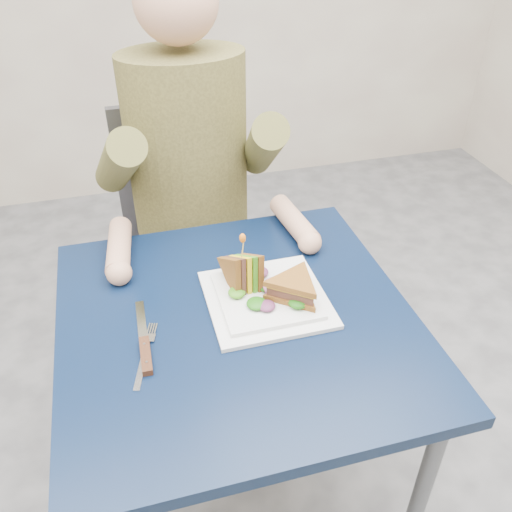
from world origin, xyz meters
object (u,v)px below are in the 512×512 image
object	(u,v)px
sandwich_upright	(243,273)
knife	(145,349)
fork	(145,357)
diner	(187,134)
plate	(266,298)
sandwich_flat	(294,288)
table	(238,343)
chair	(190,227)

from	to	relation	value
sandwich_upright	knife	world-z (taller)	sandwich_upright
fork	knife	bearing A→B (deg)	80.94
fork	sandwich_upright	bearing A→B (deg)	31.50
sandwich_upright	diner	bearing A→B (deg)	94.01
plate	sandwich_flat	bearing A→B (deg)	-24.44
table	knife	world-z (taller)	knife
chair	sandwich_flat	size ratio (longest dim) A/B	4.84
plate	fork	distance (m)	0.30
chair	plate	bearing A→B (deg)	-83.36
sandwich_flat	sandwich_upright	bearing A→B (deg)	143.85
knife	diner	bearing A→B (deg)	71.92
table	sandwich_upright	world-z (taller)	sandwich_upright
diner	sandwich_flat	world-z (taller)	diner
diner	plate	xyz separation A→B (m)	(0.07, -0.53, -0.18)
table	sandwich_upright	xyz separation A→B (m)	(0.03, 0.08, 0.13)
chair	sandwich_flat	world-z (taller)	chair
plate	knife	size ratio (longest dim) A/B	1.17
sandwich_flat	knife	world-z (taller)	sandwich_flat
sandwich_upright	plate	bearing A→B (deg)	-47.78
table	plate	bearing A→B (deg)	23.46
diner	fork	world-z (taller)	diner
diner	sandwich_flat	xyz separation A→B (m)	(0.13, -0.56, -0.14)
sandwich_upright	knife	size ratio (longest dim) A/B	0.66
table	diner	xyz separation A→B (m)	(-0.00, 0.56, 0.26)
table	chair	xyz separation A→B (m)	(0.00, 0.68, -0.11)
chair	fork	xyz separation A→B (m)	(-0.20, -0.74, 0.19)
diner	sandwich_flat	bearing A→B (deg)	-76.84
knife	sandwich_upright	bearing A→B (deg)	28.57
sandwich_flat	knife	xyz separation A→B (m)	(-0.33, -0.06, -0.04)
table	plate	distance (m)	0.12
knife	fork	bearing A→B (deg)	-99.06
sandwich_upright	fork	bearing A→B (deg)	-148.50
chair	sandwich_upright	size ratio (longest dim) A/B	6.37
table	diner	bearing A→B (deg)	90.00
table	fork	bearing A→B (deg)	-161.55
diner	fork	bearing A→B (deg)	-107.84
chair	plate	distance (m)	0.68
diner	sandwich_upright	size ratio (longest dim) A/B	5.11
plate	sandwich_upright	distance (m)	0.08
chair	plate	xyz separation A→B (m)	(0.07, -0.64, 0.20)
table	sandwich_upright	size ratio (longest dim) A/B	5.14
knife	table	bearing A→B (deg)	14.03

